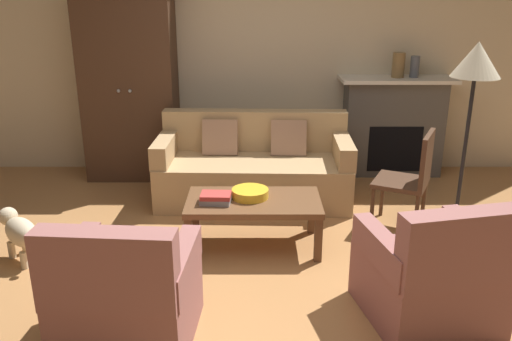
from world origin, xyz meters
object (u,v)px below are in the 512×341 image
(couch, at_px, (255,169))
(fruit_bowl, at_px, (251,193))
(side_chair_wooden, at_px, (413,175))
(mantel_vase_slate, at_px, (416,67))
(floor_lamp, at_px, (477,73))
(fireplace, at_px, (394,126))
(coffee_table, at_px, (255,206))
(book_stack, at_px, (217,198))
(armchair_near_right, at_px, (433,277))
(mantel_vase_bronze, at_px, (400,65))
(dog, at_px, (21,231))
(armchair_near_left, at_px, (128,298))
(armoire, at_px, (131,87))

(couch, xyz_separation_m, fruit_bowl, (-0.03, -1.01, 0.14))
(side_chair_wooden, bearing_deg, mantel_vase_slate, 75.74)
(fruit_bowl, xyz_separation_m, floor_lamp, (1.67, -0.12, 1.01))
(fireplace, bearing_deg, coffee_table, -130.41)
(book_stack, bearing_deg, armchair_near_right, -34.03)
(mantel_vase_bronze, xyz_separation_m, dog, (-3.43, -2.08, -1.01))
(couch, bearing_deg, armchair_near_right, -61.48)
(side_chair_wooden, bearing_deg, floor_lamp, -57.40)
(coffee_table, xyz_separation_m, mantel_vase_slate, (1.76, 1.84, 0.87))
(fruit_bowl, relative_size, floor_lamp, 0.18)
(coffee_table, relative_size, armchair_near_right, 1.20)
(coffee_table, relative_size, fruit_bowl, 3.62)
(couch, xyz_separation_m, armchair_near_left, (-0.75, -2.35, -0.00))
(side_chair_wooden, bearing_deg, fruit_bowl, -168.40)
(dog, bearing_deg, armoire, 76.65)
(side_chair_wooden, bearing_deg, coffee_table, -166.28)
(mantel_vase_bronze, height_order, mantel_vase_slate, mantel_vase_bronze)
(fruit_bowl, relative_size, side_chair_wooden, 0.34)
(mantel_vase_slate, height_order, floor_lamp, floor_lamp)
(coffee_table, xyz_separation_m, book_stack, (-0.30, -0.07, 0.09))
(book_stack, distance_m, mantel_vase_slate, 2.92)
(armchair_near_right, height_order, dog, armchair_near_right)
(armoire, height_order, floor_lamp, armoire)
(couch, relative_size, dog, 4.25)
(side_chair_wooden, relative_size, dog, 1.97)
(fireplace, height_order, couch, fireplace)
(couch, distance_m, armchair_near_left, 2.47)
(couch, relative_size, coffee_table, 1.77)
(armchair_near_left, bearing_deg, dog, 135.99)
(fireplace, relative_size, armoire, 0.62)
(book_stack, bearing_deg, mantel_vase_bronze, 45.34)
(coffee_table, distance_m, side_chair_wooden, 1.43)
(couch, xyz_separation_m, mantel_vase_slate, (1.76, 0.78, 0.92))
(armchair_near_left, bearing_deg, fruit_bowl, 61.61)
(armoire, bearing_deg, couch, -27.82)
(armchair_near_left, height_order, side_chair_wooden, side_chair_wooden)
(mantel_vase_bronze, relative_size, floor_lamp, 0.16)
(fireplace, height_order, dog, fireplace)
(fireplace, bearing_deg, armoire, -178.49)
(side_chair_wooden, bearing_deg, fireplace, 82.42)
(mantel_vase_bronze, distance_m, floor_lamp, 1.93)
(coffee_table, height_order, fruit_bowl, fruit_bowl)
(mantel_vase_slate, bearing_deg, dog, -150.09)
(coffee_table, distance_m, armchair_near_right, 1.55)
(armoire, height_order, book_stack, armoire)
(fruit_bowl, height_order, mantel_vase_slate, mantel_vase_slate)
(mantel_vase_slate, distance_m, dog, 4.28)
(mantel_vase_bronze, height_order, floor_lamp, floor_lamp)
(book_stack, distance_m, mantel_vase_bronze, 2.80)
(mantel_vase_bronze, xyz_separation_m, side_chair_wooden, (-0.20, -1.50, -0.74))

